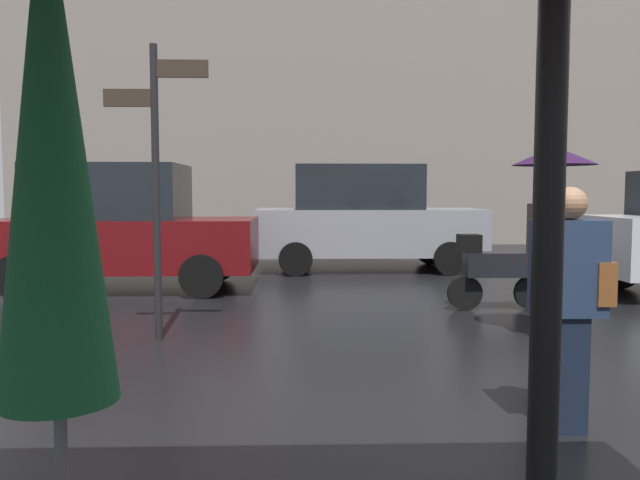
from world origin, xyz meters
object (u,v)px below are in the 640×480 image
at_px(folded_patio_umbrella_far, 53,189).
at_px(pedestrian_with_umbrella, 553,198).
at_px(street_signpost, 156,163).
at_px(parked_scooter, 495,269).
at_px(parked_car_distant, 121,227).
at_px(parked_car_right, 365,218).
at_px(pedestrian_with_bag, 570,294).

bearing_deg(folded_patio_umbrella_far, pedestrian_with_umbrella, 55.43).
bearing_deg(street_signpost, pedestrian_with_umbrella, -2.09).
relative_size(folded_patio_umbrella_far, street_signpost, 0.79).
distance_m(parked_scooter, parked_car_distant, 5.83).
bearing_deg(parked_car_distant, street_signpost, 98.39).
relative_size(folded_patio_umbrella_far, parked_car_right, 0.55).
relative_size(pedestrian_with_bag, parked_car_right, 0.36).
height_order(pedestrian_with_bag, street_signpost, street_signpost).
xyz_separation_m(pedestrian_with_umbrella, parked_car_distant, (-5.53, 3.70, -0.50)).
relative_size(pedestrian_with_bag, street_signpost, 0.52).
relative_size(folded_patio_umbrella_far, parked_car_distant, 0.59).
height_order(folded_patio_umbrella_far, parked_car_distant, folded_patio_umbrella_far).
xyz_separation_m(parked_scooter, street_signpost, (-4.09, -1.57, 1.32)).
height_order(pedestrian_with_umbrella, street_signpost, street_signpost).
bearing_deg(parked_scooter, pedestrian_with_umbrella, -90.41).
bearing_deg(parked_car_distant, folded_patio_umbrella_far, 91.74).
relative_size(parked_scooter, parked_car_right, 0.30).
distance_m(folded_patio_umbrella_far, parked_car_distant, 8.81).
xyz_separation_m(pedestrian_with_bag, street_signpost, (-3.25, 2.70, 0.96)).
distance_m(folded_patio_umbrella_far, parked_car_right, 11.18).
height_order(folded_patio_umbrella_far, parked_car_right, folded_patio_umbrella_far).
bearing_deg(street_signpost, parked_scooter, 21.03).
bearing_deg(folded_patio_umbrella_far, parked_car_right, 79.87).
bearing_deg(folded_patio_umbrella_far, parked_scooter, 63.51).
bearing_deg(pedestrian_with_bag, parked_car_distant, -137.96).
bearing_deg(parked_car_right, pedestrian_with_bag, 100.21).
bearing_deg(parked_car_distant, pedestrian_with_bag, 113.66).
xyz_separation_m(folded_patio_umbrella_far, parked_car_distant, (-2.21, 8.51, -0.57)).
xyz_separation_m(pedestrian_with_umbrella, street_signpost, (-4.15, 0.15, 0.36)).
xyz_separation_m(folded_patio_umbrella_far, pedestrian_with_umbrella, (3.32, 4.81, -0.07)).
bearing_deg(parked_scooter, folded_patio_umbrella_far, -118.88).
height_order(parked_scooter, parked_car_distant, parked_car_distant).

